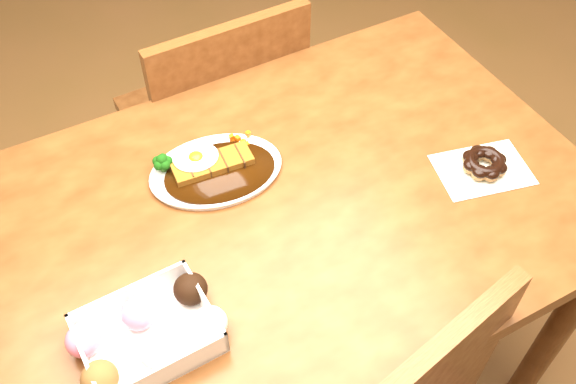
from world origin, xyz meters
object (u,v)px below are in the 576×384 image
table (284,236)px  donut_box (148,332)px  katsu_curry_plate (213,168)px  chair_far (218,123)px  pon_de_ring (484,164)px

table → donut_box: bearing=-155.3°
katsu_curry_plate → chair_far: bearing=67.7°
table → donut_box: size_ratio=4.96×
table → pon_de_ring: bearing=-15.4°
katsu_curry_plate → table: bearing=-59.1°
table → donut_box: donut_box is taller
katsu_curry_plate → donut_box: donut_box is taller
chair_far → katsu_curry_plate: 0.51m
donut_box → pon_de_ring: donut_box is taller
chair_far → pon_de_ring: (0.31, -0.64, 0.29)m
chair_far → table: bearing=80.3°
donut_box → pon_de_ring: bearing=3.3°
katsu_curry_plate → donut_box: size_ratio=1.17×
donut_box → pon_de_ring: size_ratio=1.18×
chair_far → katsu_curry_plate: chair_far is taller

